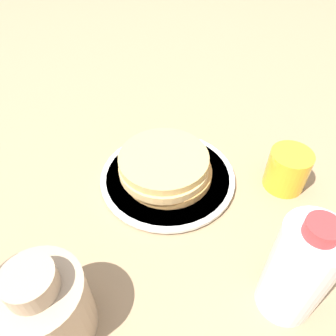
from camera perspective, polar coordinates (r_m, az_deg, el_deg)
The scene contains 6 objects.
ground_plane at distance 0.64m, azimuth 2.28°, elevation -1.36°, with size 4.00×4.00×0.00m, color #9E7F5B.
plate at distance 0.63m, azimuth 0.00°, elevation -1.68°, with size 0.26×0.26×0.01m.
pancake_stack at distance 0.61m, azimuth -0.49°, elevation 0.23°, with size 0.17×0.18×0.05m.
juice_glass at distance 0.64m, azimuth 20.07°, elevation -0.27°, with size 0.08×0.08×0.08m.
cream_jug at distance 0.46m, azimuth -20.56°, elevation -21.66°, with size 0.11×0.11×0.14m.
water_bottle_mid at distance 0.46m, azimuth 21.79°, elevation -16.23°, with size 0.08×0.08×0.18m.
Camera 1 is at (0.19, 0.40, 0.46)m, focal length 35.00 mm.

